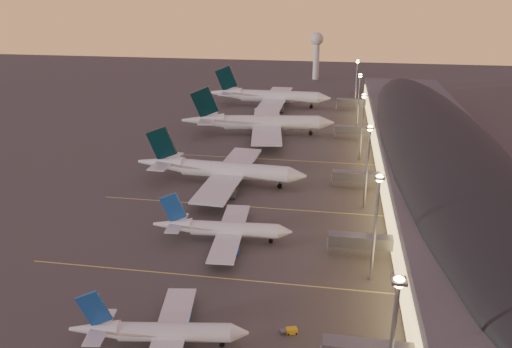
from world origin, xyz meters
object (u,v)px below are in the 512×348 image
at_px(airliner_wide_near, 220,170).
at_px(airliner_wide_far, 269,96).
at_px(airliner_wide_mid, 258,123).
at_px(radar_tower, 317,48).
at_px(airliner_narrow_north, 222,229).
at_px(baggage_tug_b, 290,331).
at_px(airliner_narrow_south, 159,332).

distance_m(airliner_wide_near, airliner_wide_far, 116.61).
bearing_deg(airliner_wide_mid, airliner_wide_near, -101.25).
relative_size(airliner_wide_near, radar_tower, 1.82).
bearing_deg(radar_tower, airliner_wide_near, -95.91).
relative_size(airliner_wide_mid, radar_tower, 2.10).
xyz_separation_m(airliner_narrow_north, baggage_tug_b, (21.24, -34.48, -2.97)).
xyz_separation_m(airliner_narrow_south, airliner_wide_near, (-7.53, 81.89, 1.78)).
distance_m(airliner_narrow_north, airliner_wide_far, 156.71).
bearing_deg(airliner_narrow_south, airliner_wide_far, 83.87).
xyz_separation_m(airliner_wide_mid, airliner_wide_far, (-3.18, 56.49, 0.02)).
bearing_deg(radar_tower, baggage_tug_b, -88.05).
bearing_deg(airliner_wide_far, airliner_narrow_south, -87.04).
relative_size(airliner_narrow_south, radar_tower, 1.03).
distance_m(airliner_narrow_south, airliner_wide_near, 82.25).
bearing_deg(radar_tower, airliner_wide_far, -103.19).
bearing_deg(airliner_narrow_north, airliner_wide_near, 100.53).
relative_size(airliner_narrow_north, baggage_tug_b, 10.48).
height_order(airliner_wide_mid, radar_tower, radar_tower).
height_order(airliner_narrow_south, baggage_tug_b, airliner_narrow_south).
relative_size(airliner_wide_mid, airliner_wide_far, 1.00).
height_order(airliner_wide_near, airliner_wide_far, airliner_wide_far).
bearing_deg(airliner_narrow_south, baggage_tug_b, 9.70).
bearing_deg(airliner_wide_mid, baggage_tug_b, -86.39).
height_order(airliner_wide_mid, airliner_wide_far, airliner_wide_far).
relative_size(airliner_narrow_south, baggage_tug_b, 9.48).
distance_m(airliner_narrow_north, airliner_wide_mid, 100.14).
bearing_deg(airliner_wide_mid, airliner_wide_far, 85.19).
relative_size(airliner_wide_far, baggage_tug_b, 19.37).
distance_m(airliner_wide_mid, baggage_tug_b, 137.30).
xyz_separation_m(airliner_wide_mid, radar_tower, (18.12, 147.38, 16.24)).
distance_m(airliner_wide_mid, radar_tower, 149.38).
relative_size(airliner_narrow_north, airliner_wide_near, 0.63).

